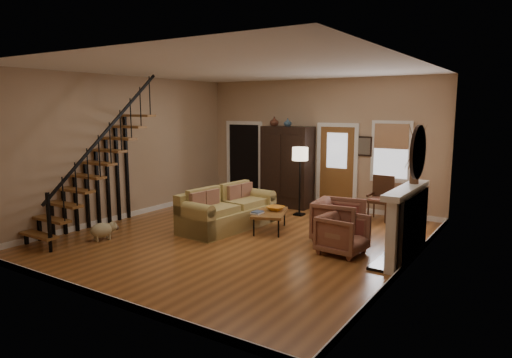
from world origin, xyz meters
The scene contains 15 objects.
room centered at (-0.41, 1.76, 1.51)m, with size 7.00×7.33×3.30m.
staircase centered at (-2.78, -1.30, 1.60)m, with size 0.94×2.80×3.20m, color brown, non-canonical shape.
fireplace centered at (3.13, 0.50, 0.74)m, with size 0.33×1.95×2.30m.
armoire centered at (-0.70, 3.15, 1.05)m, with size 1.30×0.60×2.10m, color black, non-canonical shape.
vase_a centered at (-1.05, 3.05, 2.22)m, with size 0.24×0.24×0.25m, color #4C2619.
vase_b centered at (-0.65, 3.05, 2.21)m, with size 0.20×0.20×0.21m, color #334C60.
sofa centered at (-0.67, 0.48, 0.42)m, with size 0.96×2.23×0.83m, color #AA914D, non-canonical shape.
coffee_table centered at (0.20, 0.79, 0.21)m, with size 0.63×1.08×0.41m, color brown, non-canonical shape.
bowl centered at (0.25, 0.94, 0.46)m, with size 0.37×0.37×0.09m, color orange.
books centered at (0.08, 0.49, 0.44)m, with size 0.20×0.27×0.05m, color beige, non-canonical shape.
armchair_left centered at (2.08, 0.18, 0.35)m, with size 0.75×0.78×0.71m, color maroon.
armchair_right centered at (1.71, 0.86, 0.41)m, with size 0.88×0.90×0.82m, color maroon.
floor_lamp centered at (0.06, 2.39, 0.82)m, with size 0.38×0.38×1.65m, color black, non-canonical shape.
side_chair centered at (1.85, 2.95, 0.51)m, with size 0.54×0.54×1.02m, color #3B2212, non-canonical shape.
dog centered at (-2.21, -1.61, 0.18)m, with size 0.29×0.49×0.36m, color tan, non-canonical shape.
Camera 1 is at (5.04, -7.23, 2.57)m, focal length 32.00 mm.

